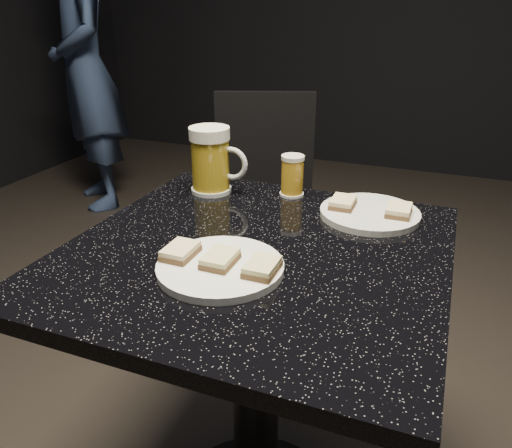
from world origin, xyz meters
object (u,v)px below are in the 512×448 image
object	(u,v)px
plate_small	(370,213)
beer_tumbler	(292,176)
patron	(86,71)
plate_large	(220,267)
chair	(264,193)
table	(256,351)
beer_mug	(212,160)

from	to	relation	value
plate_small	beer_tumbler	world-z (taller)	beer_tumbler
beer_tumbler	patron	bearing A→B (deg)	141.51
plate_large	chair	size ratio (longest dim) A/B	0.26
plate_small	table	bearing A→B (deg)	-126.70
plate_large	table	xyz separation A→B (m)	(0.03, 0.10, -0.25)
plate_large	chair	world-z (taller)	chair
plate_small	patron	distance (m)	2.32
patron	chair	size ratio (longest dim) A/B	1.86
plate_large	table	size ratio (longest dim) A/B	0.29
table	beer_tumbler	xyz separation A→B (m)	(-0.02, 0.29, 0.29)
table	beer_mug	bearing A→B (deg)	130.82
table	beer_tumbler	world-z (taller)	beer_tumbler
plate_large	beer_mug	world-z (taller)	beer_mug
table	beer_tumbler	distance (m)	0.41
table	patron	bearing A→B (deg)	136.26
plate_large	chair	distance (m)	1.08
plate_large	patron	world-z (taller)	patron
plate_small	beer_tumbler	distance (m)	0.21
beer_tumbler	chair	world-z (taller)	chair
patron	beer_mug	distance (m)	2.02
beer_mug	beer_tumbler	xyz separation A→B (m)	(0.19, 0.05, -0.03)
plate_large	patron	distance (m)	2.39
beer_tumbler	beer_mug	bearing A→B (deg)	-165.73
table	beer_tumbler	bearing A→B (deg)	94.63
plate_large	chair	bearing A→B (deg)	106.58
beer_mug	beer_tumbler	bearing A→B (deg)	14.27
beer_mug	plate_large	bearing A→B (deg)	-61.88
table	chair	size ratio (longest dim) A/B	0.87
plate_small	chair	xyz separation A→B (m)	(-0.50, 0.67, -0.26)
patron	chair	distance (m)	1.57
patron	beer_tumbler	distance (m)	2.13
table	chair	world-z (taller)	chair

